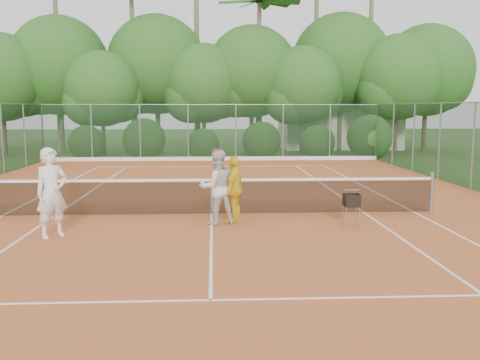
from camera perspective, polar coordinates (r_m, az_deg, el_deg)
The scene contains 14 objects.
ground at distance 14.22m, azimuth -3.05°, elevation -3.77°, with size 120.00×120.00×0.00m, color #294C1B.
clay_court at distance 14.22m, azimuth -3.05°, elevation -3.73°, with size 18.00×36.00×0.02m, color #B45A29.
club_building at distance 39.00m, azimuth 10.43°, elevation 5.59°, with size 8.00×5.00×3.00m, color beige.
tennis_net at distance 14.12m, azimuth -3.06°, elevation -1.66°, with size 11.97×0.10×1.10m.
player_white at distance 12.27m, azimuth -19.44°, elevation -1.29°, with size 0.71×0.47×1.96m, color white.
player_center_grp at distance 12.92m, azimuth -2.49°, elevation -0.75°, with size 1.05×0.93×1.84m.
player_yellow at distance 13.09m, azimuth -0.60°, elevation -1.01°, with size 0.96×0.40×1.65m, color yellow.
ball_hopper at distance 12.86m, azimuth 11.82°, elevation -2.20°, with size 0.35×0.35×0.79m.
stray_ball_a at distance 24.11m, azimuth -7.59°, elevation 1.01°, with size 0.07×0.07×0.07m, color #C7D732.
stray_ball_b at distance 26.24m, azimuth 1.60°, elevation 1.60°, with size 0.07×0.07×0.07m, color #B8D531.
stray_ball_c at distance 24.20m, azimuth 1.41°, elevation 1.09°, with size 0.07×0.07×0.07m, color #B5C62E.
court_markings at distance 14.21m, azimuth -3.05°, elevation -3.68°, with size 11.03×23.83×0.01m.
fence_back at distance 28.97m, azimuth -3.00°, elevation 5.08°, with size 18.07×0.07×3.00m.
tropical_treeline at distance 34.26m, azimuth -0.59°, elevation 11.49°, with size 32.10×8.49×15.03m.
Camera 1 is at (0.05, -13.94, 2.81)m, focal length 40.00 mm.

